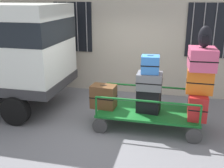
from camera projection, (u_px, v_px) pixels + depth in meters
name	position (u px, v px, depth m)	size (l,w,h in m)	color
ground_plane	(114.00, 122.00, 6.59)	(40.00, 40.00, 0.00)	slate
building_wall	(132.00, 11.00, 7.96)	(12.00, 0.38, 5.00)	#BCB29E
luggage_cart	(148.00, 114.00, 6.25)	(2.36, 1.16, 0.39)	#146023
cart_railing	(149.00, 96.00, 6.11)	(2.25, 1.03, 0.47)	#146023
suitcase_left_bottom	(104.00, 96.00, 6.37)	(0.61, 0.42, 0.56)	brown
suitcase_midleft_bottom	(149.00, 100.00, 6.15)	(0.56, 0.44, 0.55)	black
suitcase_midleft_middle	(150.00, 81.00, 5.99)	(0.56, 0.48, 0.37)	slate
suitcase_midleft_top	(150.00, 64.00, 5.86)	(0.42, 0.37, 0.39)	#3372C6
suitcase_center_bottom	(197.00, 105.00, 5.88)	(0.41, 0.71, 0.55)	#B21E1E
suitcase_center_middle	(200.00, 82.00, 5.71)	(0.56, 0.31, 0.53)	orange
suitcase_center_top	(202.00, 59.00, 5.59)	(0.58, 0.66, 0.46)	#CC4C72
backpack	(205.00, 37.00, 5.44)	(0.27, 0.22, 0.44)	black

